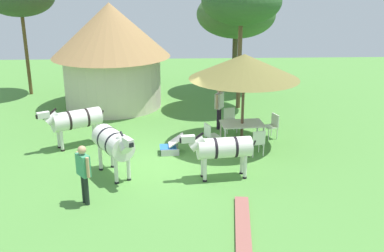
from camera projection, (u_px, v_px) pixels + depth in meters
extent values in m
plane|color=#518D3D|center=(163.00, 161.00, 14.75)|extent=(36.00, 36.00, 0.00)
cylinder|color=beige|center=(113.00, 81.00, 20.37)|extent=(4.25, 4.25, 2.27)
cone|color=#A37B4D|center=(110.00, 30.00, 19.63)|extent=(5.18, 5.18, 2.30)
cylinder|color=brown|center=(243.00, 111.00, 15.93)|extent=(0.10, 0.10, 2.35)
cone|color=olive|center=(244.00, 66.00, 15.41)|extent=(3.79, 3.79, 0.85)
cube|color=silver|center=(242.00, 124.00, 16.07)|extent=(1.56, 1.07, 0.04)
cylinder|color=silver|center=(221.00, 130.00, 16.50)|extent=(0.06, 0.06, 0.70)
cylinder|color=silver|center=(257.00, 129.00, 16.66)|extent=(0.06, 0.06, 0.70)
cylinder|color=silver|center=(225.00, 138.00, 15.72)|extent=(0.06, 0.06, 0.70)
cylinder|color=silver|center=(264.00, 137.00, 15.88)|extent=(0.06, 0.06, 0.70)
cube|color=silver|center=(231.00, 121.00, 17.25)|extent=(0.52, 0.50, 0.04)
cube|color=silver|center=(229.00, 114.00, 17.35)|extent=(0.44, 0.13, 0.45)
cylinder|color=silver|center=(237.00, 127.00, 17.21)|extent=(0.04, 0.04, 0.45)
cylinder|color=silver|center=(227.00, 128.00, 17.12)|extent=(0.04, 0.04, 0.45)
cylinder|color=silver|center=(234.00, 124.00, 17.54)|extent=(0.04, 0.04, 0.45)
cylinder|color=silver|center=(224.00, 125.00, 17.44)|extent=(0.04, 0.04, 0.45)
cube|color=silver|center=(212.00, 136.00, 15.67)|extent=(0.56, 0.57, 0.04)
cube|color=silver|center=(207.00, 131.00, 15.52)|extent=(0.21, 0.42, 0.45)
cylinder|color=silver|center=(214.00, 139.00, 15.98)|extent=(0.04, 0.04, 0.45)
cylinder|color=silver|center=(219.00, 143.00, 15.66)|extent=(0.04, 0.04, 0.45)
cylinder|color=silver|center=(205.00, 141.00, 15.83)|extent=(0.04, 0.04, 0.45)
cylinder|color=silver|center=(210.00, 145.00, 15.51)|extent=(0.04, 0.04, 0.45)
cube|color=white|center=(256.00, 142.00, 15.09)|extent=(0.54, 0.52, 0.04)
cube|color=white|center=(259.00, 138.00, 14.84)|extent=(0.43, 0.16, 0.45)
cylinder|color=white|center=(248.00, 147.00, 15.27)|extent=(0.04, 0.04, 0.45)
cylinder|color=white|center=(259.00, 146.00, 15.38)|extent=(0.04, 0.04, 0.45)
cylinder|color=white|center=(253.00, 151.00, 14.94)|extent=(0.04, 0.04, 0.45)
cylinder|color=white|center=(264.00, 150.00, 15.05)|extent=(0.04, 0.04, 0.45)
cube|color=white|center=(270.00, 127.00, 16.61)|extent=(0.55, 0.56, 0.04)
cube|color=white|center=(275.00, 120.00, 16.61)|extent=(0.20, 0.42, 0.45)
cylinder|color=white|center=(269.00, 135.00, 16.45)|extent=(0.04, 0.04, 0.45)
cylinder|color=white|center=(263.00, 131.00, 16.78)|extent=(0.04, 0.04, 0.45)
cylinder|color=white|center=(277.00, 133.00, 16.58)|extent=(0.04, 0.04, 0.45)
cylinder|color=white|center=(271.00, 130.00, 16.91)|extent=(0.04, 0.04, 0.45)
cylinder|color=black|center=(218.00, 119.00, 17.56)|extent=(0.12, 0.12, 0.84)
cylinder|color=black|center=(220.00, 118.00, 17.68)|extent=(0.12, 0.12, 0.84)
cube|color=silver|center=(219.00, 101.00, 17.39)|extent=(0.39, 0.50, 0.59)
cylinder|color=tan|center=(217.00, 102.00, 17.16)|extent=(0.09, 0.09, 0.56)
cylinder|color=tan|center=(222.00, 99.00, 17.60)|extent=(0.09, 0.09, 0.56)
sphere|color=tan|center=(219.00, 90.00, 17.25)|extent=(0.23, 0.23, 0.23)
cylinder|color=black|center=(84.00, 189.00, 11.99)|extent=(0.12, 0.12, 0.82)
cylinder|color=black|center=(87.00, 190.00, 11.88)|extent=(0.12, 0.12, 0.82)
cube|color=#3E9468|center=(83.00, 165.00, 11.71)|extent=(0.43, 0.48, 0.58)
cylinder|color=tan|center=(79.00, 161.00, 11.88)|extent=(0.09, 0.09, 0.55)
cylinder|color=tan|center=(88.00, 168.00, 11.52)|extent=(0.09, 0.09, 0.55)
sphere|color=tan|center=(82.00, 150.00, 11.57)|extent=(0.22, 0.22, 0.22)
cube|color=blue|center=(168.00, 147.00, 15.32)|extent=(0.58, 0.55, 0.03)
cube|color=white|center=(176.00, 140.00, 15.27)|extent=(0.55, 0.55, 0.36)
cube|color=silver|center=(170.00, 153.00, 15.12)|extent=(0.61, 0.08, 0.22)
cube|color=silver|center=(169.00, 147.00, 15.60)|extent=(0.61, 0.08, 0.22)
cylinder|color=silver|center=(113.00, 142.00, 13.41)|extent=(1.39, 1.65, 0.72)
cylinder|color=black|center=(109.00, 139.00, 13.64)|extent=(0.67, 0.45, 0.73)
cylinder|color=black|center=(117.00, 145.00, 13.20)|extent=(0.67, 0.45, 0.73)
cylinder|color=silver|center=(124.00, 144.00, 12.76)|extent=(0.57, 0.64, 0.52)
cube|color=silver|center=(128.00, 142.00, 12.49)|extent=(0.36, 0.44, 0.20)
cube|color=black|center=(131.00, 145.00, 12.36)|extent=(0.17, 0.17, 0.12)
cube|color=black|center=(123.00, 137.00, 12.70)|extent=(0.23, 0.33, 0.28)
cylinder|color=silver|center=(129.00, 168.00, 13.28)|extent=(0.11, 0.11, 0.79)
cylinder|color=black|center=(129.00, 179.00, 13.40)|extent=(0.13, 0.13, 0.06)
cylinder|color=silver|center=(116.00, 171.00, 13.07)|extent=(0.11, 0.11, 0.79)
cylinder|color=black|center=(117.00, 182.00, 13.19)|extent=(0.13, 0.13, 0.06)
cylinder|color=silver|center=(112.00, 155.00, 14.17)|extent=(0.11, 0.11, 0.79)
cylinder|color=black|center=(113.00, 166.00, 14.29)|extent=(0.13, 0.13, 0.06)
cylinder|color=silver|center=(100.00, 158.00, 13.96)|extent=(0.11, 0.11, 0.79)
cylinder|color=black|center=(101.00, 169.00, 14.08)|extent=(0.13, 0.13, 0.06)
cylinder|color=black|center=(102.00, 137.00, 14.06)|extent=(0.17, 0.23, 0.53)
cylinder|color=silver|center=(77.00, 119.00, 15.71)|extent=(1.76, 1.39, 0.64)
cylinder|color=black|center=(86.00, 118.00, 15.88)|extent=(0.40, 0.60, 0.65)
cylinder|color=black|center=(68.00, 121.00, 15.55)|extent=(0.40, 0.60, 0.65)
cylinder|color=silver|center=(52.00, 118.00, 15.22)|extent=(0.61, 0.52, 0.49)
cube|color=silver|center=(43.00, 115.00, 15.03)|extent=(0.44, 0.36, 0.20)
cube|color=black|center=(38.00, 117.00, 14.94)|extent=(0.16, 0.16, 0.12)
cube|color=black|center=(52.00, 113.00, 15.16)|extent=(0.34, 0.22, 0.28)
cylinder|color=silver|center=(62.00, 141.00, 15.44)|extent=(0.11, 0.11, 0.74)
cylinder|color=black|center=(63.00, 150.00, 15.55)|extent=(0.13, 0.13, 0.06)
cylinder|color=silver|center=(59.00, 138.00, 15.72)|extent=(0.11, 0.11, 0.74)
cylinder|color=black|center=(60.00, 147.00, 15.83)|extent=(0.13, 0.13, 0.06)
cylinder|color=silver|center=(97.00, 134.00, 16.09)|extent=(0.11, 0.11, 0.74)
cylinder|color=black|center=(98.00, 143.00, 16.20)|extent=(0.13, 0.13, 0.06)
cylinder|color=silver|center=(94.00, 131.00, 16.37)|extent=(0.11, 0.11, 0.74)
cylinder|color=black|center=(94.00, 140.00, 16.48)|extent=(0.13, 0.13, 0.06)
cylinder|color=black|center=(101.00, 118.00, 16.19)|extent=(0.23, 0.16, 0.53)
cylinder|color=silver|center=(224.00, 148.00, 13.27)|extent=(1.65, 0.80, 0.60)
cylinder|color=black|center=(235.00, 147.00, 13.32)|extent=(0.16, 0.62, 0.61)
cylinder|color=black|center=(215.00, 148.00, 13.22)|extent=(0.16, 0.62, 0.61)
cylinder|color=silver|center=(198.00, 144.00, 13.08)|extent=(0.55, 0.34, 0.48)
cube|color=silver|center=(188.00, 139.00, 12.98)|extent=(0.42, 0.23, 0.20)
cube|color=black|center=(182.00, 140.00, 12.96)|extent=(0.13, 0.13, 0.12)
cube|color=black|center=(198.00, 137.00, 13.01)|extent=(0.37, 0.09, 0.28)
cylinder|color=silver|center=(205.00, 170.00, 13.21)|extent=(0.11, 0.11, 0.73)
cylinder|color=black|center=(205.00, 180.00, 13.32)|extent=(0.13, 0.13, 0.06)
cylinder|color=silver|center=(203.00, 165.00, 13.51)|extent=(0.11, 0.11, 0.73)
cylinder|color=black|center=(203.00, 176.00, 13.62)|extent=(0.13, 0.13, 0.06)
cylinder|color=silver|center=(245.00, 167.00, 13.40)|extent=(0.11, 0.11, 0.73)
cylinder|color=black|center=(245.00, 177.00, 13.51)|extent=(0.13, 0.13, 0.06)
cylinder|color=silver|center=(242.00, 163.00, 13.71)|extent=(0.11, 0.11, 0.73)
cylinder|color=black|center=(242.00, 173.00, 13.82)|extent=(0.13, 0.13, 0.06)
cylinder|color=black|center=(252.00, 149.00, 13.43)|extent=(0.24, 0.08, 0.53)
cylinder|color=brown|center=(239.00, 67.00, 19.86)|extent=(0.18, 0.18, 3.72)
ellipsoid|color=#305B2C|center=(242.00, 1.00, 18.96)|extent=(3.37, 3.37, 2.02)
cylinder|color=brown|center=(27.00, 56.00, 22.08)|extent=(0.17, 0.17, 3.84)
cylinder|color=#453D26|center=(235.00, 64.00, 22.87)|extent=(0.26, 0.26, 2.77)
ellipsoid|color=#3B6431|center=(236.00, 14.00, 22.08)|extent=(3.84, 3.84, 2.31)
cube|color=#97574E|center=(243.00, 225.00, 10.95)|extent=(0.70, 2.82, 0.08)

